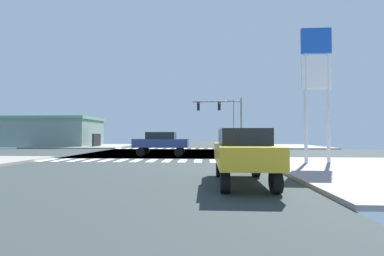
# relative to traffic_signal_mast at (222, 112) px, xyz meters

# --- Properties ---
(ground) EXTENTS (90.00, 90.00, 0.05)m
(ground) POSITION_rel_traffic_signal_mast_xyz_m (-5.68, -7.27, -4.49)
(ground) COLOR #2F3736
(sidewalk_corner_ne) EXTENTS (12.00, 12.00, 0.14)m
(sidewalk_corner_ne) POSITION_rel_traffic_signal_mast_xyz_m (7.32, 4.73, -4.40)
(sidewalk_corner_ne) COLOR gray
(sidewalk_corner_ne) RESTS_ON ground
(sidewalk_corner_nw) EXTENTS (12.00, 12.00, 0.14)m
(sidewalk_corner_nw) POSITION_rel_traffic_signal_mast_xyz_m (-18.68, 4.73, -4.40)
(sidewalk_corner_nw) COLOR gray
(sidewalk_corner_nw) RESTS_ON ground
(crosswalk_near) EXTENTS (13.50, 2.00, 0.01)m
(crosswalk_near) POSITION_rel_traffic_signal_mast_xyz_m (-5.93, -14.57, -4.46)
(crosswalk_near) COLOR white
(crosswalk_near) RESTS_ON ground
(crosswalk_far) EXTENTS (13.50, 2.00, 0.01)m
(crosswalk_far) POSITION_rel_traffic_signal_mast_xyz_m (-5.93, 0.03, -4.46)
(crosswalk_far) COLOR white
(crosswalk_far) RESTS_ON ground
(traffic_signal_mast) EXTENTS (5.95, 0.55, 6.07)m
(traffic_signal_mast) POSITION_rel_traffic_signal_mast_xyz_m (0.00, 0.00, 0.00)
(traffic_signal_mast) COLOR gray
(traffic_signal_mast) RESTS_ON ground
(gas_station_sign) EXTENTS (1.60, 0.20, 7.54)m
(gas_station_sign) POSITION_rel_traffic_signal_mast_xyz_m (4.14, -16.72, 0.72)
(gas_station_sign) COLOR silver
(gas_station_sign) RESTS_ON ground
(street_lamp) EXTENTS (1.78, 0.32, 7.28)m
(street_lamp) POSITION_rel_traffic_signal_mast_xyz_m (2.30, 10.45, -0.06)
(street_lamp) COLOR gray
(street_lamp) RESTS_ON ground
(bank_building) EXTENTS (16.48, 7.37, 4.17)m
(bank_building) POSITION_rel_traffic_signal_mast_xyz_m (-25.24, 4.84, -2.37)
(bank_building) COLOR gray
(bank_building) RESTS_ON ground
(sedan_farside_1) EXTENTS (1.80, 4.30, 1.88)m
(sedan_farside_1) POSITION_rel_traffic_signal_mast_xyz_m (-0.68, -22.16, -3.35)
(sedan_farside_1) COLOR black
(sedan_farside_1) RESTS_ON ground
(sedan_crossing_2) EXTENTS (1.80, 4.30, 1.88)m
(sedan_crossing_2) POSITION_rel_traffic_signal_mast_xyz_m (-10.68, 11.66, -3.35)
(sedan_crossing_2) COLOR black
(sedan_crossing_2) RESTS_ON ground
(sedan_trailing_4) EXTENTS (4.30, 1.80, 1.88)m
(sedan_trailing_4) POSITION_rel_traffic_signal_mast_xyz_m (-5.48, -10.77, -3.35)
(sedan_trailing_4) COLOR black
(sedan_trailing_4) RESTS_ON ground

